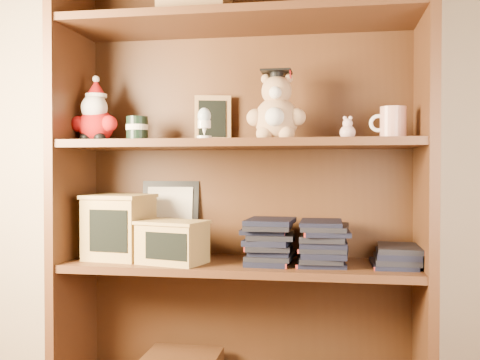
% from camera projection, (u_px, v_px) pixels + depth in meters
% --- Properties ---
extents(bookcase, '(1.20, 0.35, 1.60)m').
position_uv_depth(bookcase, '(242.00, 192.00, 1.89)').
color(bookcase, '#4D2B16').
rests_on(bookcase, ground).
extents(shelf_lower, '(1.14, 0.33, 0.02)m').
position_uv_depth(shelf_lower, '(240.00, 266.00, 1.85)').
color(shelf_lower, '#4D2B16').
rests_on(shelf_lower, ground).
extents(shelf_upper, '(1.14, 0.33, 0.02)m').
position_uv_depth(shelf_upper, '(240.00, 144.00, 1.84)').
color(shelf_upper, '#4D2B16').
rests_on(shelf_upper, ground).
extents(santa_plush, '(0.17, 0.12, 0.23)m').
position_uv_depth(santa_plush, '(95.00, 117.00, 1.91)').
color(santa_plush, '#A50F0F').
rests_on(santa_plush, shelf_upper).
extents(teachers_tin, '(0.08, 0.08, 0.08)m').
position_uv_depth(teachers_tin, '(137.00, 129.00, 1.90)').
color(teachers_tin, black).
rests_on(teachers_tin, shelf_upper).
extents(chalkboard_plaque, '(0.13, 0.08, 0.16)m').
position_uv_depth(chalkboard_plaque, '(213.00, 120.00, 1.97)').
color(chalkboard_plaque, '#9E7547').
rests_on(chalkboard_plaque, shelf_upper).
extents(egg_cup, '(0.05, 0.05, 0.10)m').
position_uv_depth(egg_cup, '(204.00, 122.00, 1.78)').
color(egg_cup, white).
rests_on(egg_cup, shelf_upper).
extents(grad_teddy_bear, '(0.19, 0.16, 0.23)m').
position_uv_depth(grad_teddy_bear, '(276.00, 113.00, 1.81)').
color(grad_teddy_bear, tan).
rests_on(grad_teddy_bear, shelf_upper).
extents(pink_figurine, '(0.05, 0.05, 0.08)m').
position_uv_depth(pink_figurine, '(348.00, 130.00, 1.78)').
color(pink_figurine, beige).
rests_on(pink_figurine, shelf_upper).
extents(teacher_mug, '(0.11, 0.08, 0.10)m').
position_uv_depth(teacher_mug, '(392.00, 123.00, 1.76)').
color(teacher_mug, silver).
rests_on(teacher_mug, shelf_upper).
extents(certificate_frame, '(0.21, 0.05, 0.26)m').
position_uv_depth(certificate_frame, '(170.00, 217.00, 2.03)').
color(certificate_frame, black).
rests_on(certificate_frame, shelf_lower).
extents(treats_box, '(0.22, 0.22, 0.22)m').
position_uv_depth(treats_box, '(119.00, 226.00, 1.91)').
color(treats_box, '#AF8A47').
rests_on(treats_box, shelf_lower).
extents(pencils_box, '(0.24, 0.20, 0.14)m').
position_uv_depth(pencils_box, '(173.00, 242.00, 1.82)').
color(pencils_box, '#AF8A47').
rests_on(pencils_box, shelf_lower).
extents(book_stack_left, '(0.14, 0.20, 0.14)m').
position_uv_depth(book_stack_left, '(268.00, 241.00, 1.83)').
color(book_stack_left, black).
rests_on(book_stack_left, shelf_lower).
extents(book_stack_mid, '(0.14, 0.20, 0.14)m').
position_uv_depth(book_stack_mid, '(324.00, 242.00, 1.80)').
color(book_stack_mid, black).
rests_on(book_stack_mid, shelf_lower).
extents(book_stack_right, '(0.14, 0.20, 0.06)m').
position_uv_depth(book_stack_right, '(396.00, 256.00, 1.76)').
color(book_stack_right, black).
rests_on(book_stack_right, shelf_lower).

